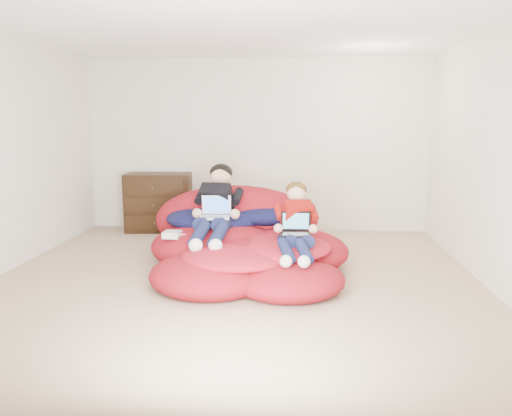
# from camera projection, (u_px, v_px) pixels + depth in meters

# --- Properties ---
(room_shell) EXTENTS (5.10, 5.10, 2.77)m
(room_shell) POSITION_uv_depth(u_px,v_px,m) (234.00, 260.00, 5.06)
(room_shell) COLOR tan
(room_shell) RESTS_ON ground
(dresser) EXTENTS (0.99, 0.58, 0.85)m
(dresser) POSITION_uv_depth(u_px,v_px,m) (159.00, 202.00, 7.34)
(dresser) COLOR black
(dresser) RESTS_ON ground
(beanbag_pile) EXTENTS (2.32, 2.33, 0.90)m
(beanbag_pile) POSITION_uv_depth(u_px,v_px,m) (244.00, 243.00, 5.52)
(beanbag_pile) COLOR #A9131E
(beanbag_pile) RESTS_ON ground
(cream_pillow) EXTENTS (0.47, 0.30, 0.30)m
(cream_pillow) POSITION_uv_depth(u_px,v_px,m) (214.00, 201.00, 6.23)
(cream_pillow) COLOR white
(cream_pillow) RESTS_ON beanbag_pile
(older_boy) EXTENTS (0.42, 1.23, 0.78)m
(older_boy) POSITION_uv_depth(u_px,v_px,m) (217.00, 204.00, 5.51)
(older_boy) COLOR black
(older_boy) RESTS_ON beanbag_pile
(younger_boy) EXTENTS (0.39, 0.98, 0.69)m
(younger_boy) POSITION_uv_depth(u_px,v_px,m) (296.00, 221.00, 5.01)
(younger_boy) COLOR #9F130E
(younger_boy) RESTS_ON beanbag_pile
(laptop_white) EXTENTS (0.34, 0.31, 0.23)m
(laptop_white) POSITION_uv_depth(u_px,v_px,m) (215.00, 212.00, 5.42)
(laptop_white) COLOR white
(laptop_white) RESTS_ON older_boy
(laptop_black) EXTENTS (0.30, 0.26, 0.22)m
(laptop_black) POSITION_uv_depth(u_px,v_px,m) (296.00, 228.00, 4.97)
(laptop_black) COLOR black
(laptop_black) RESTS_ON younger_boy
(power_adapter) EXTENTS (0.19, 0.19, 0.07)m
(power_adapter) POSITION_uv_depth(u_px,v_px,m) (172.00, 234.00, 5.31)
(power_adapter) COLOR white
(power_adapter) RESTS_ON beanbag_pile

